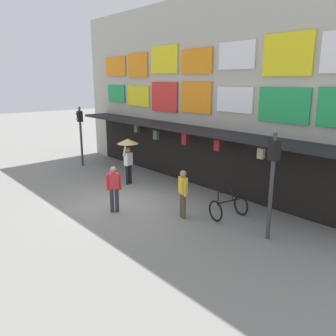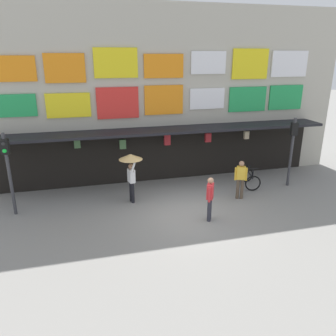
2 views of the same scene
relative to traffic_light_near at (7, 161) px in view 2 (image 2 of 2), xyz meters
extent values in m
plane|color=gray|center=(6.47, -1.69, -2.14)|extent=(80.00, 80.00, 0.00)
cube|color=#B2AD9E|center=(6.47, 2.91, 1.86)|extent=(18.00, 1.20, 8.00)
cube|color=black|center=(6.47, 1.61, 0.46)|extent=(15.30, 1.40, 0.12)
cube|color=orange|center=(0.14, 2.26, 3.17)|extent=(1.98, 0.08, 1.01)
cube|color=orange|center=(2.25, 2.26, 3.17)|extent=(1.65, 0.08, 1.18)
cube|color=yellow|center=(4.36, 2.26, 3.37)|extent=(1.87, 0.08, 1.25)
cube|color=orange|center=(6.47, 2.26, 3.22)|extent=(1.79, 0.08, 1.03)
cube|color=white|center=(8.58, 2.26, 3.36)|extent=(1.68, 0.08, 1.00)
cube|color=yellow|center=(10.68, 2.26, 3.28)|extent=(1.82, 0.08, 1.38)
cube|color=white|center=(12.79, 2.26, 3.28)|extent=(1.94, 0.08, 1.22)
cube|color=green|center=(0.14, 2.26, 1.70)|extent=(1.67, 0.08, 0.93)
cube|color=yellow|center=(2.25, 2.26, 1.64)|extent=(1.85, 0.08, 1.04)
cube|color=red|center=(4.36, 2.26, 1.67)|extent=(1.85, 0.08, 1.37)
cube|color=orange|center=(6.47, 2.26, 1.74)|extent=(1.80, 0.08, 1.32)
cube|color=white|center=(8.58, 2.26, 1.73)|extent=(1.71, 0.08, 0.96)
cube|color=green|center=(10.68, 2.26, 1.64)|extent=(1.94, 0.08, 1.18)
cube|color=green|center=(12.79, 2.26, 1.66)|extent=(1.83, 0.08, 1.21)
cylinder|color=black|center=(2.47, 1.95, 0.33)|extent=(0.02, 0.02, 0.14)
cube|color=#477042|center=(2.47, 1.95, 0.04)|extent=(0.26, 0.16, 0.44)
cylinder|color=black|center=(4.43, 1.69, 0.27)|extent=(0.02, 0.02, 0.26)
cube|color=#477042|center=(4.43, 1.69, -0.07)|extent=(0.28, 0.17, 0.42)
cylinder|color=black|center=(6.46, 1.66, 0.33)|extent=(0.02, 0.02, 0.15)
cube|color=maroon|center=(6.46, 1.66, 0.01)|extent=(0.28, 0.17, 0.48)
cylinder|color=black|center=(8.42, 1.57, 0.32)|extent=(0.02, 0.02, 0.17)
cube|color=maroon|center=(8.42, 1.57, 0.02)|extent=(0.28, 0.17, 0.42)
cylinder|color=black|center=(10.40, 1.57, 0.30)|extent=(0.02, 0.02, 0.20)
cube|color=tan|center=(10.40, 1.57, 0.02)|extent=(0.24, 0.14, 0.37)
cube|color=black|center=(6.47, 2.29, -0.89)|extent=(15.30, 0.04, 2.50)
cylinder|color=#38383D|center=(0.00, 0.01, -0.54)|extent=(0.12, 0.12, 3.20)
cube|color=black|center=(0.00, 0.01, 0.56)|extent=(0.29, 0.26, 0.56)
sphere|color=black|center=(-0.01, -0.12, 0.69)|extent=(0.15, 0.15, 0.15)
sphere|color=#19DB3D|center=(-0.01, -0.12, 0.43)|extent=(0.15, 0.15, 0.15)
cylinder|color=#38383D|center=(11.90, 0.01, -0.54)|extent=(0.12, 0.12, 3.20)
cube|color=black|center=(11.90, 0.01, 0.56)|extent=(0.33, 0.30, 0.56)
sphere|color=red|center=(11.93, 0.14, 0.69)|extent=(0.15, 0.15, 0.15)
sphere|color=black|center=(11.93, 0.14, 0.43)|extent=(0.15, 0.15, 0.15)
torus|color=black|center=(9.98, -0.18, -1.78)|extent=(0.72, 0.19, 0.72)
torus|color=black|center=(10.18, 0.90, -1.78)|extent=(0.72, 0.19, 0.72)
cylinder|color=black|center=(10.08, 0.36, -1.53)|extent=(0.23, 0.98, 0.05)
cylinder|color=black|center=(10.11, 0.52, -1.36)|extent=(0.04, 0.04, 0.35)
cube|color=black|center=(10.11, 0.52, -1.17)|extent=(0.14, 0.22, 0.06)
cylinder|color=black|center=(9.99, -0.10, -1.36)|extent=(0.04, 0.04, 0.50)
cylinder|color=black|center=(9.99, -0.10, -1.11)|extent=(0.44, 0.12, 0.04)
cylinder|color=brown|center=(8.94, -0.77, -1.70)|extent=(0.14, 0.14, 0.88)
cylinder|color=brown|center=(9.11, -0.83, -1.70)|extent=(0.14, 0.14, 0.88)
cube|color=gold|center=(9.02, -0.80, -0.98)|extent=(0.42, 0.34, 0.56)
sphere|color=#A87A5B|center=(9.02, -0.80, -0.57)|extent=(0.22, 0.22, 0.22)
cylinder|color=gold|center=(8.82, -0.72, -1.03)|extent=(0.09, 0.09, 0.56)
cylinder|color=gold|center=(9.23, -0.88, -1.03)|extent=(0.09, 0.09, 0.56)
cylinder|color=black|center=(4.51, 0.09, -1.70)|extent=(0.14, 0.14, 0.88)
cylinder|color=black|center=(4.55, -0.08, -1.70)|extent=(0.14, 0.14, 0.88)
cube|color=white|center=(4.53, 0.01, -0.98)|extent=(0.29, 0.40, 0.56)
sphere|color=#A87A5B|center=(4.53, 0.01, -0.57)|extent=(0.22, 0.22, 0.22)
cylinder|color=white|center=(4.48, 0.22, -1.03)|extent=(0.09, 0.09, 0.56)
cylinder|color=white|center=(4.58, -0.21, -0.58)|extent=(0.23, 0.09, 0.48)
cylinder|color=#4C3823|center=(4.58, -0.21, -0.47)|extent=(0.02, 0.02, 0.55)
cone|color=#E0B770|center=(4.53, 0.01, -0.17)|extent=(0.96, 0.96, 0.22)
cylinder|color=#2D2D38|center=(7.01, -2.40, -1.70)|extent=(0.14, 0.14, 0.88)
cylinder|color=#2D2D38|center=(7.10, -2.24, -1.70)|extent=(0.14, 0.14, 0.88)
cube|color=red|center=(7.06, -2.32, -0.98)|extent=(0.37, 0.42, 0.56)
sphere|color=#A87A5B|center=(7.06, -2.32, -0.57)|extent=(0.22, 0.22, 0.22)
cylinder|color=red|center=(6.95, -2.51, -1.03)|extent=(0.09, 0.09, 0.56)
cylinder|color=red|center=(7.17, -2.13, -1.03)|extent=(0.09, 0.09, 0.56)
camera|label=1|loc=(17.28, -8.47, 2.52)|focal=37.26mm
camera|label=2|loc=(2.82, -12.59, 3.67)|focal=35.28mm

